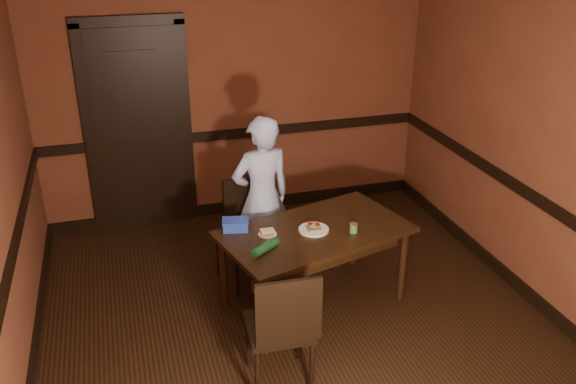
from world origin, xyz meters
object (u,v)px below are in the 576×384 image
chair_near (279,324)px  person (262,198)px  sauce_jar (354,228)px  food_tub (236,225)px  cheese_saucer (267,233)px  dining_table (314,267)px  sandwich_plate (314,229)px  chair_far (246,234)px

chair_near → person: person is taller
chair_near → sauce_jar: chair_near is taller
chair_near → sauce_jar: 1.09m
chair_near → food_tub: bearing=-82.1°
person → sauce_jar: (0.56, -0.75, -0.01)m
sauce_jar → food_tub: bearing=160.9°
chair_near → cheese_saucer: chair_near is taller
dining_table → sauce_jar: bearing=-39.4°
dining_table → sandwich_plate: bearing=-160.4°
sandwich_plate → cheese_saucer: bearing=174.9°
dining_table → food_tub: (-0.61, 0.18, 0.39)m
chair_near → person: bearing=-96.6°
chair_near → food_tub: (-0.08, 0.99, 0.28)m
cheese_saucer → chair_near: bearing=-99.8°
chair_near → sandwich_plate: 0.99m
sauce_jar → dining_table: bearing=155.6°
sandwich_plate → sauce_jar: (0.29, -0.12, 0.02)m
dining_table → cheese_saucer: (-0.39, 0.02, 0.37)m
dining_table → sauce_jar: (0.28, -0.13, 0.39)m
food_tub → person: bearing=65.1°
sauce_jar → cheese_saucer: sauce_jar is taller
person → sauce_jar: bearing=117.7°
chair_far → food_tub: (-0.15, -0.34, 0.28)m
chair_far → cheese_saucer: bearing=-96.9°
sauce_jar → food_tub: food_tub is taller
dining_table → chair_far: bearing=116.3°
chair_far → chair_near: bearing=-108.2°
person → dining_table: bearing=105.1°
chair_near → person: (0.25, 1.43, 0.28)m
dining_table → food_tub: bearing=148.5°
person → food_tub: (-0.33, -0.44, 0.00)m
sauce_jar → chair_far: bearing=138.7°
chair_far → chair_near: 1.33m
person → food_tub: 0.55m
sandwich_plate → cheese_saucer: 0.37m
chair_far → person: (0.18, 0.10, 0.28)m
cheese_saucer → dining_table: bearing=-3.6°
chair_far → dining_table: bearing=-63.7°
sandwich_plate → food_tub: size_ratio=1.04×
sandwich_plate → food_tub: bearing=162.4°
dining_table → chair_near: size_ratio=1.59×
cheese_saucer → food_tub: bearing=144.9°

